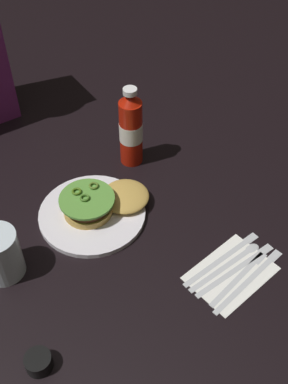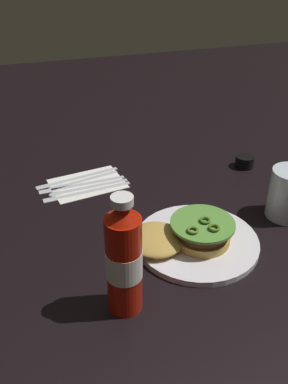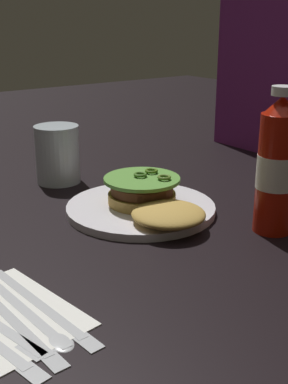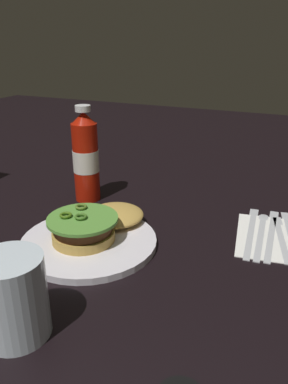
% 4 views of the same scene
% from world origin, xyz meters
% --- Properties ---
extents(ground_plane, '(3.00, 3.00, 0.00)m').
position_xyz_m(ground_plane, '(0.00, 0.00, 0.00)').
color(ground_plane, black).
extents(dinner_plate, '(0.25, 0.25, 0.01)m').
position_xyz_m(dinner_plate, '(0.03, 0.05, 0.01)').
color(dinner_plate, white).
rests_on(dinner_plate, ground_plane).
extents(burger_sandwich, '(0.22, 0.14, 0.05)m').
position_xyz_m(burger_sandwich, '(0.06, 0.05, 0.03)').
color(burger_sandwich, gold).
rests_on(burger_sandwich, dinner_plate).
extents(ketchup_bottle, '(0.06, 0.06, 0.22)m').
position_xyz_m(ketchup_bottle, '(0.22, 0.17, 0.10)').
color(ketchup_bottle, '#B11808').
rests_on(ketchup_bottle, ground_plane).
extents(water_glass, '(0.09, 0.09, 0.11)m').
position_xyz_m(water_glass, '(-0.20, 0.02, 0.06)').
color(water_glass, silver).
rests_on(water_glass, ground_plane).
extents(condiment_cup, '(0.05, 0.05, 0.03)m').
position_xyz_m(condiment_cup, '(-0.23, -0.22, 0.02)').
color(condiment_cup, black).
rests_on(condiment_cup, ground_plane).
extents(napkin, '(0.20, 0.15, 0.00)m').
position_xyz_m(napkin, '(0.20, -0.26, 0.00)').
color(napkin, white).
rests_on(napkin, ground_plane).
extents(butter_knife, '(0.22, 0.05, 0.00)m').
position_xyz_m(butter_knife, '(0.23, -0.29, 0.00)').
color(butter_knife, silver).
rests_on(butter_knife, napkin).
extents(fork_utensil, '(0.19, 0.06, 0.00)m').
position_xyz_m(fork_utensil, '(0.22, -0.28, 0.00)').
color(fork_utensil, silver).
rests_on(fork_utensil, napkin).
extents(steak_knife, '(0.22, 0.03, 0.00)m').
position_xyz_m(steak_knife, '(0.23, -0.26, 0.00)').
color(steak_knife, silver).
rests_on(steak_knife, napkin).
extents(spoon_utensil, '(0.20, 0.03, 0.00)m').
position_xyz_m(spoon_utensil, '(0.23, -0.24, 0.00)').
color(spoon_utensil, silver).
rests_on(spoon_utensil, napkin).
extents(table_knife, '(0.22, 0.03, 0.00)m').
position_xyz_m(table_knife, '(0.22, -0.22, 0.00)').
color(table_knife, silver).
rests_on(table_knife, napkin).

